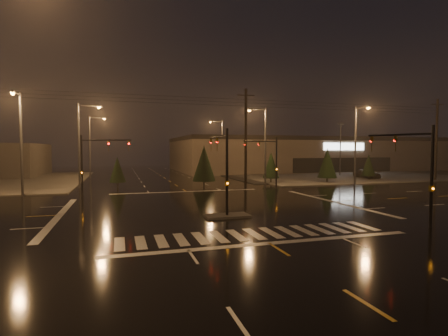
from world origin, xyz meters
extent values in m
plane|color=black|center=(0.00, 0.00, 0.00)|extent=(140.00, 140.00, 0.00)
cube|color=#45433E|center=(30.00, 30.00, 0.06)|extent=(36.00, 36.00, 0.12)
cube|color=#45433E|center=(0.00, -4.00, 0.07)|extent=(3.00, 1.60, 0.15)
cube|color=beige|center=(0.00, -9.00, 0.01)|extent=(15.00, 2.60, 0.01)
cube|color=beige|center=(0.00, -11.00, 0.01)|extent=(16.00, 0.50, 0.01)
cube|color=beige|center=(0.00, 11.00, 0.01)|extent=(16.00, 0.50, 0.01)
cube|color=black|center=(35.00, 28.00, 0.04)|extent=(50.00, 24.00, 0.08)
cube|color=brown|center=(35.00, 46.00, 3.50)|extent=(60.00, 28.00, 7.00)
cube|color=black|center=(35.00, 46.00, 6.80)|extent=(60.20, 28.20, 0.80)
cube|color=white|center=(35.00, 31.90, 5.20)|extent=(9.00, 0.20, 1.40)
cube|color=black|center=(35.00, 31.95, 1.60)|extent=(22.00, 0.15, 2.80)
cylinder|color=black|center=(0.00, -4.00, 3.00)|extent=(0.18, 0.18, 6.00)
cylinder|color=black|center=(0.00, -1.75, 5.50)|extent=(0.12, 4.50, 0.12)
imported|color=#594707|center=(0.00, 0.27, 5.45)|extent=(0.16, 0.20, 1.00)
cube|color=#594707|center=(0.00, -4.00, 2.30)|extent=(0.25, 0.18, 0.35)
cylinder|color=black|center=(10.50, 10.50, 3.00)|extent=(0.18, 0.18, 6.00)
cylinder|color=black|center=(8.15, 9.64, 5.50)|extent=(4.74, 1.82, 0.12)
imported|color=#594707|center=(6.04, 8.88, 5.45)|extent=(0.24, 0.22, 1.00)
cube|color=#594707|center=(10.50, 10.50, 2.30)|extent=(0.25, 0.18, 0.35)
cylinder|color=black|center=(-10.50, 10.50, 3.00)|extent=(0.18, 0.18, 6.00)
cylinder|color=black|center=(-8.15, 9.64, 5.50)|extent=(4.74, 1.82, 0.12)
imported|color=#594707|center=(-6.04, 8.88, 5.45)|extent=(0.24, 0.22, 1.00)
cube|color=#594707|center=(-10.50, 10.50, 2.30)|extent=(0.25, 0.18, 0.35)
cylinder|color=black|center=(10.50, -10.50, 3.00)|extent=(0.18, 0.18, 6.00)
cylinder|color=black|center=(9.82, -8.62, 5.50)|extent=(1.48, 3.80, 0.12)
imported|color=#594707|center=(9.20, -6.93, 5.45)|extent=(0.22, 0.24, 1.00)
cube|color=#594707|center=(10.50, -10.50, 2.30)|extent=(0.25, 0.18, 0.35)
cylinder|color=#38383A|center=(-11.50, 18.00, 5.00)|extent=(0.24, 0.24, 10.00)
cylinder|color=#38383A|center=(-10.30, 18.00, 9.80)|extent=(2.40, 0.14, 0.14)
cube|color=#38383A|center=(-9.20, 18.00, 9.75)|extent=(0.70, 0.30, 0.18)
sphere|color=orange|center=(-9.20, 18.00, 9.62)|extent=(0.32, 0.32, 0.32)
cylinder|color=#38383A|center=(-11.50, 34.00, 5.00)|extent=(0.24, 0.24, 10.00)
cylinder|color=#38383A|center=(-10.30, 34.00, 9.80)|extent=(2.40, 0.14, 0.14)
cube|color=#38383A|center=(-9.20, 34.00, 9.75)|extent=(0.70, 0.30, 0.18)
sphere|color=orange|center=(-9.20, 34.00, 9.62)|extent=(0.32, 0.32, 0.32)
cylinder|color=#38383A|center=(11.50, 16.00, 5.00)|extent=(0.24, 0.24, 10.00)
cylinder|color=#38383A|center=(10.30, 16.00, 9.80)|extent=(2.40, 0.14, 0.14)
cube|color=#38383A|center=(9.20, 16.00, 9.75)|extent=(0.70, 0.30, 0.18)
sphere|color=orange|center=(9.20, 16.00, 9.62)|extent=(0.32, 0.32, 0.32)
cylinder|color=#38383A|center=(11.50, 36.00, 5.00)|extent=(0.24, 0.24, 10.00)
cylinder|color=#38383A|center=(10.30, 36.00, 9.80)|extent=(2.40, 0.14, 0.14)
cube|color=#38383A|center=(9.20, 36.00, 9.75)|extent=(0.70, 0.30, 0.18)
sphere|color=orange|center=(9.20, 36.00, 9.62)|extent=(0.32, 0.32, 0.32)
cylinder|color=#38383A|center=(-16.00, 11.50, 5.00)|extent=(0.24, 0.24, 10.00)
cylinder|color=#38383A|center=(-16.00, 10.30, 9.80)|extent=(0.14, 2.40, 0.14)
cube|color=#38383A|center=(-16.00, 9.20, 9.75)|extent=(0.30, 0.70, 0.18)
sphere|color=orange|center=(-16.00, 9.20, 9.62)|extent=(0.32, 0.32, 0.32)
cylinder|color=#38383A|center=(22.00, 11.50, 5.00)|extent=(0.24, 0.24, 10.00)
cylinder|color=#38383A|center=(22.00, 10.30, 9.80)|extent=(0.14, 2.40, 0.14)
cube|color=#38383A|center=(22.00, 9.20, 9.75)|extent=(0.30, 0.70, 0.18)
sphere|color=orange|center=(22.00, 9.20, 9.62)|extent=(0.32, 0.32, 0.32)
cylinder|color=black|center=(8.00, 14.00, 6.00)|extent=(0.32, 0.32, 12.00)
cube|color=black|center=(8.00, 14.00, 11.20)|extent=(2.20, 0.12, 0.12)
cylinder|color=black|center=(38.00, 14.00, 6.00)|extent=(0.32, 0.32, 12.00)
cube|color=black|center=(38.00, 14.00, 11.20)|extent=(2.20, 0.12, 0.12)
cylinder|color=black|center=(12.89, 17.24, 0.35)|extent=(0.18, 0.18, 0.70)
cone|color=black|center=(12.89, 17.24, 2.47)|extent=(2.27, 2.27, 3.55)
cylinder|color=black|center=(20.61, 15.60, 0.35)|extent=(0.18, 0.18, 0.70)
cone|color=black|center=(20.61, 15.60, 2.75)|extent=(2.62, 2.62, 4.09)
cylinder|color=black|center=(28.80, 17.27, 0.35)|extent=(0.18, 0.18, 0.70)
cone|color=black|center=(28.80, 17.27, 2.29)|extent=(2.03, 2.03, 3.18)
cylinder|color=black|center=(-7.18, 16.80, 0.35)|extent=(0.18, 0.18, 0.70)
cone|color=black|center=(-7.18, 16.80, 2.21)|extent=(1.93, 1.93, 3.01)
cylinder|color=black|center=(3.09, 15.53, 0.35)|extent=(0.18, 0.18, 0.70)
cone|color=black|center=(3.09, 15.53, 2.91)|extent=(2.83, 2.83, 4.43)
imported|color=black|center=(30.62, 19.87, 0.79)|extent=(2.16, 4.75, 1.58)
camera|label=1|loc=(-6.95, -26.43, 4.56)|focal=28.00mm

